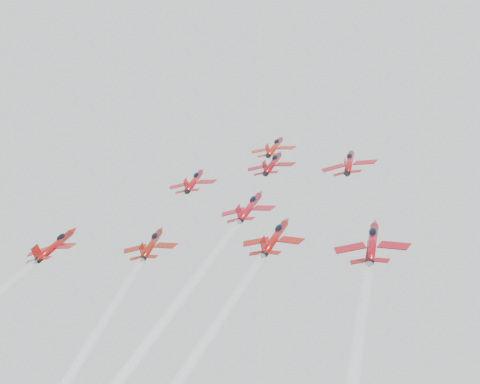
% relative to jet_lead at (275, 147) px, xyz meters
% --- Properties ---
extents(jet_lead, '(9.84, 12.18, 9.06)m').
position_rel_jet_lead_xyz_m(jet_lead, '(0.00, 0.00, 0.00)').
color(jet_lead, '#B22111').
extents(jet_row2_left, '(9.62, 11.92, 8.87)m').
position_rel_jet_lead_xyz_m(jet_row2_left, '(-12.46, -13.71, -9.90)').
color(jet_row2_left, '#B01015').
extents(jet_row2_center, '(9.86, 12.21, 9.08)m').
position_rel_jet_lead_xyz_m(jet_row2_center, '(1.87, -8.66, -6.25)').
color(jet_row2_center, maroon).
extents(jet_row2_right, '(10.25, 12.70, 9.45)m').
position_rel_jet_lead_xyz_m(jet_row2_right, '(17.19, -11.42, -8.24)').
color(jet_row2_right, '#AB1017').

